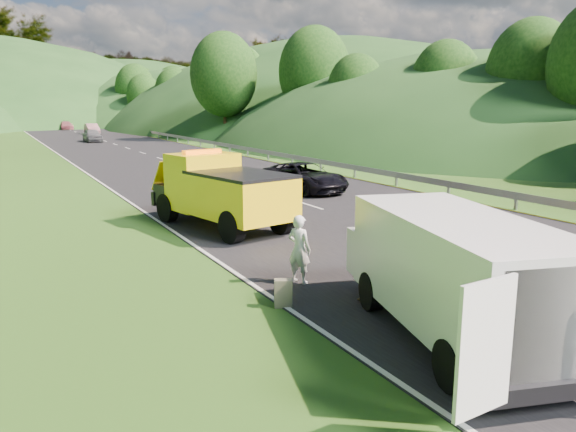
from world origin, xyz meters
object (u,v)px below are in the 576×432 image
white_van (453,270)px  woman (299,283)px  suitcase (283,293)px  spare_tire (520,376)px  child (368,303)px  tow_truck (220,191)px  passing_suv (304,192)px

white_van → woman: size_ratio=4.21×
white_van → suitcase: 3.84m
woman → spare_tire: size_ratio=2.53×
white_van → child: (-0.24, 2.34, -1.38)m
woman → spare_tire: (0.84, -6.09, 0.00)m
child → suitcase: suitcase is taller
tow_truck → child: 9.15m
tow_truck → suitcase: size_ratio=10.61×
suitcase → passing_suv: size_ratio=0.12×
child → passing_suv: bearing=116.9°
tow_truck → woman: (-0.67, -7.05, -1.36)m
spare_tire → child: bearing=91.8°
child → tow_truck: bearing=141.8°
white_van → spare_tire: size_ratio=10.66×
tow_truck → passing_suv: 9.15m
white_van → child: 2.73m
woman → child: woman is taller
tow_truck → white_van: tow_truck is taller
woman → child: bearing=171.6°
child → spare_tire: child is taller
passing_suv → tow_truck: bearing=-147.4°
tow_truck → spare_tire: size_ratio=9.80×
white_van → passing_suv: white_van is taller
white_van → child: bearing=111.9°
child → spare_tire: (0.13, -4.09, 0.00)m
child → spare_tire: bearing=-36.7°
white_van → suitcase: size_ratio=11.54×
tow_truck → suitcase: tow_truck is taller
tow_truck → woman: size_ratio=3.87×
white_van → spare_tire: 2.24m
suitcase → passing_suv: 16.67m
woman → passing_suv: bearing=-58.2°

